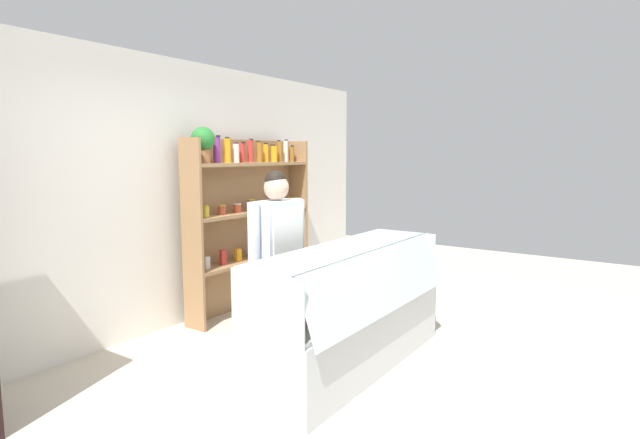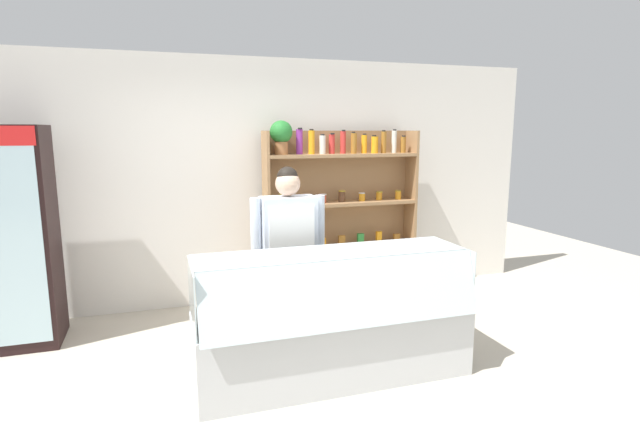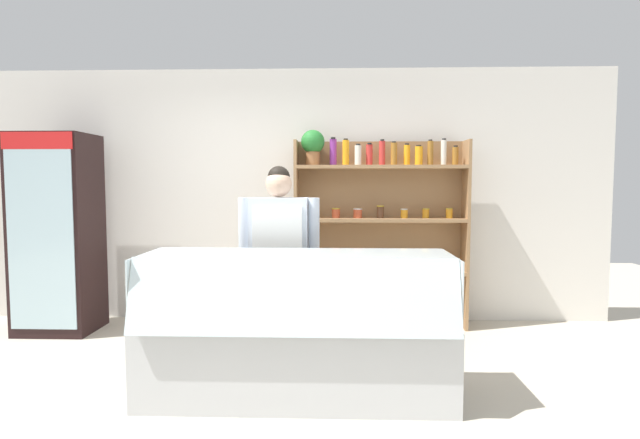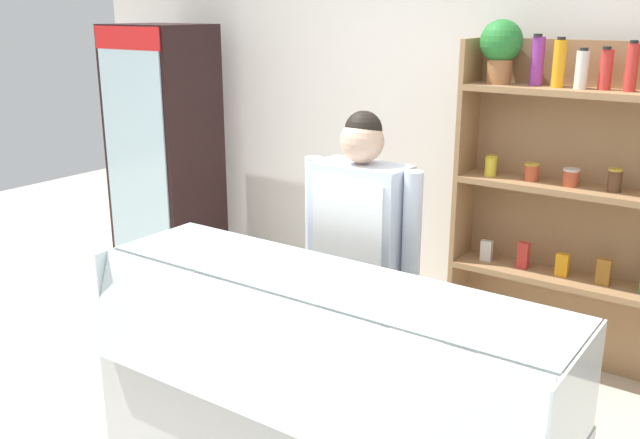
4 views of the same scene
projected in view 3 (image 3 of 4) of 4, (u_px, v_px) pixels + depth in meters
name	position (u px, v px, depth m)	size (l,w,h in m)	color
ground_plane	(268.00, 394.00, 3.52)	(12.00, 12.00, 0.00)	beige
back_wall	(293.00, 196.00, 5.43)	(6.80, 0.10, 2.70)	white
drinks_fridge	(57.00, 234.00, 4.96)	(0.72, 0.59, 1.97)	black
shelving_unit	(374.00, 217.00, 5.14)	(1.75, 0.29, 2.03)	#9E754C
deli_display_case	(296.00, 353.00, 3.44)	(2.13, 0.72, 1.01)	silver
shop_clerk	(279.00, 248.00, 4.02)	(0.65, 0.25, 1.62)	#4C4233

